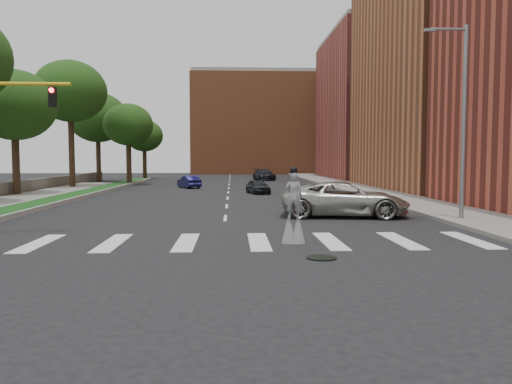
% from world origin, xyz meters
% --- Properties ---
extents(ground_plane, '(160.00, 160.00, 0.00)m').
position_xyz_m(ground_plane, '(0.00, 0.00, 0.00)').
color(ground_plane, black).
rests_on(ground_plane, ground).
extents(grass_median, '(2.00, 60.00, 0.25)m').
position_xyz_m(grass_median, '(-11.50, 20.00, 0.12)').
color(grass_median, '#123F14').
rests_on(grass_median, ground).
extents(median_curb, '(0.20, 60.00, 0.28)m').
position_xyz_m(median_curb, '(-10.45, 20.00, 0.14)').
color(median_curb, gray).
rests_on(median_curb, ground).
extents(sidewalk_right, '(5.00, 90.00, 0.18)m').
position_xyz_m(sidewalk_right, '(12.50, 25.00, 0.09)').
color(sidewalk_right, slate).
rests_on(sidewalk_right, ground).
extents(stone_wall, '(0.50, 56.00, 1.10)m').
position_xyz_m(stone_wall, '(-17.00, 22.00, 0.55)').
color(stone_wall, '#5A554D').
rests_on(stone_wall, ground).
extents(manhole, '(0.90, 0.90, 0.04)m').
position_xyz_m(manhole, '(3.00, -2.00, 0.02)').
color(manhole, black).
rests_on(manhole, ground).
extents(building_mid, '(16.00, 22.00, 24.00)m').
position_xyz_m(building_mid, '(22.00, 30.00, 12.00)').
color(building_mid, '#AA5A35').
rests_on(building_mid, ground).
extents(building_far, '(16.00, 22.00, 20.00)m').
position_xyz_m(building_far, '(22.00, 54.00, 10.00)').
color(building_far, '#AA483E').
rests_on(building_far, ground).
extents(building_backdrop, '(26.00, 14.00, 18.00)m').
position_xyz_m(building_backdrop, '(6.00, 78.00, 9.00)').
color(building_backdrop, '#AA5A35').
rests_on(building_backdrop, ground).
extents(streetlight, '(2.05, 0.20, 9.00)m').
position_xyz_m(streetlight, '(10.90, 6.00, 4.90)').
color(streetlight, slate).
rests_on(streetlight, ground).
extents(stilt_performer, '(0.84, 0.57, 2.69)m').
position_xyz_m(stilt_performer, '(2.49, 0.69, 1.02)').
color(stilt_performer, black).
rests_on(stilt_performer, ground).
extents(suv_crossing, '(6.75, 3.84, 1.78)m').
position_xyz_m(suv_crossing, '(6.05, 8.35, 0.89)').
color(suv_crossing, '#ACAAA3').
rests_on(suv_crossing, ground).
extents(car_near, '(2.21, 3.72, 1.19)m').
position_xyz_m(car_near, '(2.47, 24.58, 0.59)').
color(car_near, black).
rests_on(car_near, ground).
extents(car_mid, '(2.71, 3.91, 1.22)m').
position_xyz_m(car_mid, '(-3.89, 32.42, 0.61)').
color(car_mid, '#16174E').
rests_on(car_mid, ground).
extents(car_far, '(3.13, 5.40, 1.47)m').
position_xyz_m(car_far, '(4.51, 48.64, 0.74)').
color(car_far, black).
rests_on(car_far, ground).
extents(tree_3, '(6.32, 6.32, 9.67)m').
position_xyz_m(tree_3, '(-16.26, 22.60, 6.95)').
color(tree_3, black).
rests_on(tree_3, ground).
extents(tree_4, '(6.89, 6.89, 12.24)m').
position_xyz_m(tree_4, '(-15.10, 32.34, 9.26)').
color(tree_4, black).
rests_on(tree_4, ground).
extents(tree_5, '(7.09, 7.09, 10.84)m').
position_xyz_m(tree_5, '(-15.94, 45.13, 7.80)').
color(tree_5, black).
rests_on(tree_5, ground).
extents(tree_6, '(5.32, 5.32, 8.78)m').
position_xyz_m(tree_6, '(-10.84, 38.10, 6.47)').
color(tree_6, black).
rests_on(tree_6, ground).
extents(tree_7, '(5.14, 5.14, 8.16)m').
position_xyz_m(tree_7, '(-11.72, 52.93, 5.93)').
color(tree_7, black).
rests_on(tree_7, ground).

